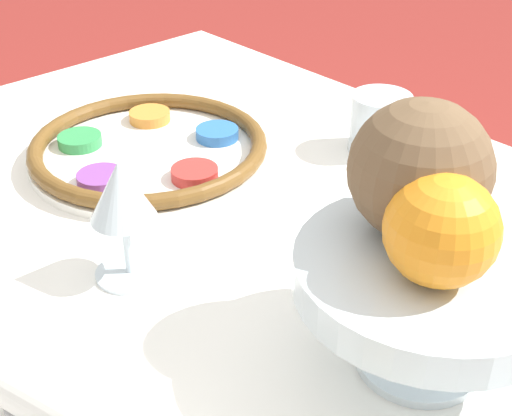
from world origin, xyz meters
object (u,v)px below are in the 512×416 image
coconut (420,170)px  cup_near (380,123)px  wine_glass (122,198)px  orange_fruit (441,230)px  seder_plate (149,148)px  fruit_stand (430,281)px  napkin_roll (83,415)px

coconut → cup_near: bearing=132.1°
wine_glass → orange_fruit: bearing=17.6°
seder_plate → fruit_stand: 0.46m
coconut → napkin_roll: bearing=-107.8°
wine_glass → fruit_stand: bearing=22.2°
wine_glass → napkin_roll: 0.21m
orange_fruit → wine_glass: bearing=-162.4°
wine_glass → cup_near: 0.39m
wine_glass → fruit_stand: size_ratio=0.58×
fruit_stand → napkin_roll: size_ratio=1.38×
seder_plate → cup_near: size_ratio=3.90×
wine_glass → napkin_roll: wine_glass is taller
orange_fruit → cup_near: size_ratio=1.09×
seder_plate → orange_fruit: size_ratio=3.59×
napkin_roll → cup_near: 0.55m
napkin_roll → cup_near: cup_near is taller
coconut → napkin_roll: 0.31m
wine_glass → coconut: (0.23, 0.13, 0.08)m
seder_plate → coconut: coconut is taller
seder_plate → fruit_stand: bearing=-5.9°
wine_glass → cup_near: (-0.00, 0.39, -0.05)m
wine_glass → cup_near: wine_glass is taller
orange_fruit → coconut: (-0.05, 0.04, 0.01)m
wine_glass → coconut: coconut is taller
orange_fruit → cup_near: orange_fruit is taller
wine_glass → orange_fruit: (0.28, 0.09, 0.06)m
wine_glass → coconut: bearing=28.7°
seder_plate → napkin_roll: bearing=-41.4°
seder_plate → napkin_roll: (0.33, -0.29, 0.01)m
wine_glass → fruit_stand: (0.27, 0.11, -0.00)m
coconut → fruit_stand: bearing=-28.0°
wine_glass → orange_fruit: orange_fruit is taller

